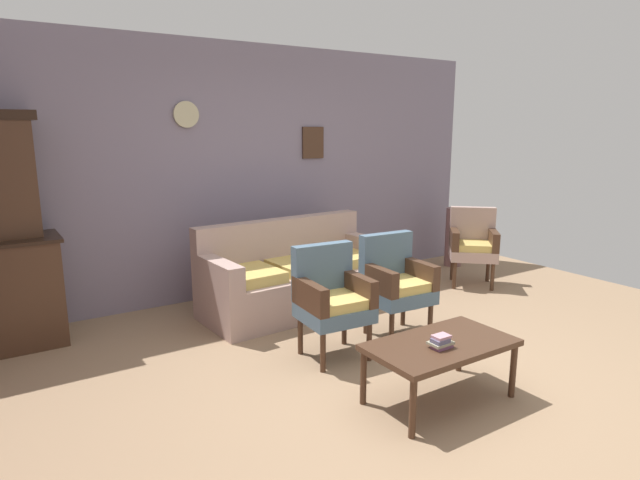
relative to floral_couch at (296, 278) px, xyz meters
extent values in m
plane|color=#997A5B|center=(-0.18, -1.77, -0.33)|extent=(7.68, 7.68, 0.00)
cube|color=gray|center=(-0.18, 0.86, 1.02)|extent=(6.40, 0.06, 2.70)
cube|color=#472D1E|center=(0.72, 0.81, 1.32)|extent=(0.28, 0.02, 0.36)
cylinder|color=beige|center=(-0.78, 0.81, 1.62)|extent=(0.26, 0.03, 0.26)
cube|color=tan|center=(0.00, -0.05, -0.12)|extent=(1.96, 0.91, 0.42)
cube|color=tan|center=(-0.02, 0.27, 0.33)|extent=(1.93, 0.27, 0.48)
cube|color=tan|center=(0.88, 0.00, 0.21)|extent=(0.20, 0.81, 0.24)
cube|color=tan|center=(-0.88, -0.10, 0.21)|extent=(0.20, 0.81, 0.24)
cube|color=tan|center=(0.56, -0.06, 0.14)|extent=(0.54, 0.59, 0.10)
cube|color=tan|center=(0.00, -0.09, 0.14)|extent=(0.54, 0.59, 0.10)
cube|color=tan|center=(-0.56, -0.12, 0.14)|extent=(0.54, 0.59, 0.10)
cube|color=slate|center=(-0.33, -1.18, 0.05)|extent=(0.55, 0.52, 0.12)
cube|color=tan|center=(-0.33, -1.20, 0.14)|extent=(0.47, 0.44, 0.10)
cube|color=slate|center=(-0.32, -0.98, 0.34)|extent=(0.53, 0.14, 0.46)
cube|color=#472D1E|center=(-0.11, -1.20, 0.22)|extent=(0.11, 0.48, 0.22)
cube|color=#472D1E|center=(-0.55, -1.17, 0.22)|extent=(0.11, 0.48, 0.22)
cylinder|color=#472D1E|center=(-0.14, -1.39, -0.17)|extent=(0.04, 0.04, 0.32)
cylinder|color=#472D1E|center=(-0.56, -1.36, -0.17)|extent=(0.04, 0.04, 0.32)
cylinder|color=#472D1E|center=(-0.11, -1.01, -0.17)|extent=(0.04, 0.04, 0.32)
cylinder|color=#472D1E|center=(-0.53, -0.98, -0.17)|extent=(0.04, 0.04, 0.32)
cube|color=slate|center=(0.39, -1.12, 0.05)|extent=(0.55, 0.51, 0.12)
cube|color=tan|center=(0.39, -1.14, 0.14)|extent=(0.47, 0.43, 0.10)
cube|color=slate|center=(0.41, -0.92, 0.34)|extent=(0.53, 0.13, 0.46)
cube|color=#472D1E|center=(0.61, -1.13, 0.22)|extent=(0.11, 0.48, 0.22)
cube|color=#472D1E|center=(0.17, -1.10, 0.22)|extent=(0.11, 0.48, 0.22)
cylinder|color=#472D1E|center=(0.59, -1.32, -0.17)|extent=(0.04, 0.04, 0.32)
cylinder|color=#472D1E|center=(0.17, -1.29, -0.17)|extent=(0.04, 0.04, 0.32)
cylinder|color=#472D1E|center=(0.62, -0.94, -0.17)|extent=(0.04, 0.04, 0.32)
cylinder|color=#472D1E|center=(0.20, -0.92, -0.17)|extent=(0.04, 0.04, 0.32)
cube|color=tan|center=(2.17, -0.39, 0.05)|extent=(0.71, 0.71, 0.12)
cube|color=tan|center=(2.15, -0.41, 0.14)|extent=(0.60, 0.60, 0.10)
cube|color=tan|center=(2.30, -0.25, 0.34)|extent=(0.45, 0.43, 0.46)
cube|color=#472D1E|center=(2.33, -0.54, 0.22)|extent=(0.38, 0.41, 0.22)
cube|color=#472D1E|center=(2.01, -0.25, 0.22)|extent=(0.38, 0.41, 0.22)
cylinder|color=#472D1E|center=(2.19, -0.68, -0.17)|extent=(0.04, 0.04, 0.32)
cylinder|color=#472D1E|center=(1.88, -0.39, -0.17)|extent=(0.04, 0.04, 0.32)
cylinder|color=#472D1E|center=(2.45, -0.40, -0.17)|extent=(0.04, 0.04, 0.32)
cylinder|color=#472D1E|center=(2.14, -0.11, -0.17)|extent=(0.04, 0.04, 0.32)
cube|color=#472D1E|center=(-0.13, -2.14, 0.07)|extent=(1.00, 0.56, 0.04)
cylinder|color=#472D1E|center=(-0.59, -1.90, -0.14)|extent=(0.04, 0.04, 0.38)
cylinder|color=#472D1E|center=(0.33, -1.90, -0.14)|extent=(0.04, 0.04, 0.38)
cylinder|color=#472D1E|center=(-0.59, -2.38, -0.14)|extent=(0.04, 0.04, 0.38)
cylinder|color=#472D1E|center=(0.33, -2.38, -0.14)|extent=(0.04, 0.04, 0.38)
cube|color=#824E74|center=(-0.20, -2.22, 0.11)|extent=(0.13, 0.08, 0.02)
cube|color=#9C977C|center=(-0.20, -2.20, 0.13)|extent=(0.15, 0.11, 0.02)
cube|color=slate|center=(-0.21, -2.21, 0.15)|extent=(0.11, 0.08, 0.03)
cube|color=#C08C9A|center=(-0.20, -2.21, 0.17)|extent=(0.11, 0.08, 0.02)
cylinder|color=#825958|center=(2.67, 0.38, 0.06)|extent=(0.23, 0.23, 0.78)
camera|label=1|loc=(-2.62, -4.50, 1.49)|focal=29.89mm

